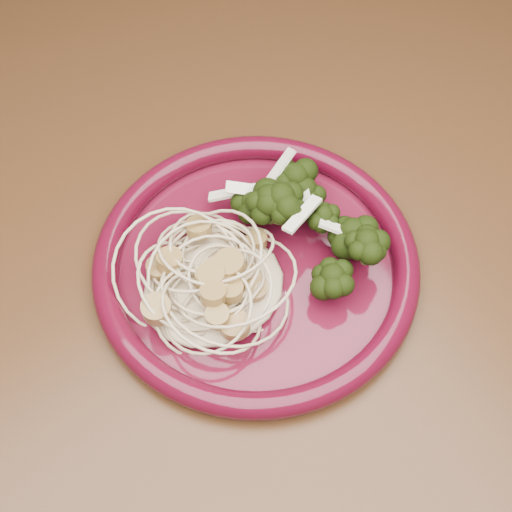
{
  "coord_description": "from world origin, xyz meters",
  "views": [
    {
      "loc": [
        -0.27,
        -0.29,
        1.23
      ],
      "look_at": [
        -0.11,
        -0.04,
        0.77
      ],
      "focal_mm": 50.0,
      "sensor_mm": 36.0,
      "label": 1
    }
  ],
  "objects": [
    {
      "name": "dining_table",
      "position": [
        0.0,
        0.0,
        0.65
      ],
      "size": [
        1.2,
        0.8,
        0.75
      ],
      "color": "#472814",
      "rests_on": "ground"
    },
    {
      "name": "dinner_plate",
      "position": [
        -0.11,
        -0.04,
        0.76
      ],
      "size": [
        0.27,
        0.27,
        0.02
      ],
      "rotation": [
        0.0,
        0.0,
        0.04
      ],
      "color": "#4C0B1D",
      "rests_on": "dining_table"
    },
    {
      "name": "spaghetti_pile",
      "position": [
        -0.15,
        -0.05,
        0.77
      ],
      "size": [
        0.12,
        0.1,
        0.03
      ],
      "primitive_type": "ellipsoid",
      "rotation": [
        0.0,
        0.0,
        0.04
      ],
      "color": "beige",
      "rests_on": "dinner_plate"
    },
    {
      "name": "scallop_cluster",
      "position": [
        -0.15,
        -0.05,
        0.8
      ],
      "size": [
        0.12,
        0.12,
        0.04
      ],
      "primitive_type": null,
      "rotation": [
        0.0,
        0.0,
        0.04
      ],
      "color": "#A27F42",
      "rests_on": "spaghetti_pile"
    },
    {
      "name": "broccoli_pile",
      "position": [
        -0.06,
        -0.04,
        0.78
      ],
      "size": [
        0.08,
        0.12,
        0.04
      ],
      "primitive_type": "ellipsoid",
      "rotation": [
        0.0,
        0.0,
        0.04
      ],
      "color": "black",
      "rests_on": "dinner_plate"
    },
    {
      "name": "onion_garnish",
      "position": [
        -0.06,
        -0.04,
        0.8
      ],
      "size": [
        0.05,
        0.08,
        0.05
      ],
      "primitive_type": null,
      "rotation": [
        0.0,
        0.0,
        0.04
      ],
      "color": "#F0E5C9",
      "rests_on": "broccoli_pile"
    }
  ]
}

